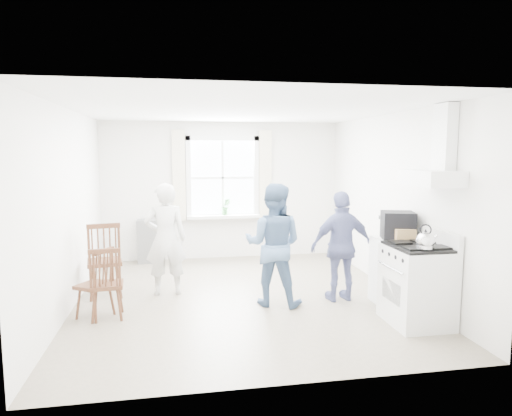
{
  "coord_description": "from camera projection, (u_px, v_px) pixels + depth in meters",
  "views": [
    {
      "loc": [
        -0.89,
        -6.19,
        2.04
      ],
      "look_at": [
        0.24,
        0.2,
        1.24
      ],
      "focal_mm": 32.0,
      "sensor_mm": 36.0,
      "label": 1
    }
  ],
  "objects": [
    {
      "name": "room_shell",
      "position": [
        241.0,
        206.0,
        6.29
      ],
      "size": [
        4.62,
        5.12,
        2.64
      ],
      "color": "gray",
      "rests_on": "ground"
    },
    {
      "name": "window_assembly",
      "position": [
        223.0,
        182.0,
        8.66
      ],
      "size": [
        1.88,
        0.24,
        1.7
      ],
      "color": "white",
      "rests_on": "room_shell"
    },
    {
      "name": "range_hood",
      "position": [
        435.0,
        164.0,
        5.26
      ],
      "size": [
        0.45,
        0.76,
        0.94
      ],
      "color": "white",
      "rests_on": "room_shell"
    },
    {
      "name": "shelf_unit",
      "position": [
        149.0,
        241.0,
        8.43
      ],
      "size": [
        0.4,
        0.3,
        0.8
      ],
      "primitive_type": "cube",
      "color": "slate",
      "rests_on": "ground"
    },
    {
      "name": "gas_stove",
      "position": [
        417.0,
        284.0,
        5.4
      ],
      "size": [
        0.68,
        0.76,
        1.12
      ],
      "color": "silver",
      "rests_on": "ground"
    },
    {
      "name": "kettle",
      "position": [
        425.0,
        241.0,
        5.1
      ],
      "size": [
        0.21,
        0.21,
        0.29
      ],
      "color": "silver",
      "rests_on": "gas_stove"
    },
    {
      "name": "low_cabinet",
      "position": [
        395.0,
        271.0,
        6.1
      ],
      "size": [
        0.5,
        0.55,
        0.9
      ],
      "primitive_type": "cube",
      "color": "white",
      "rests_on": "ground"
    },
    {
      "name": "stereo_stack",
      "position": [
        398.0,
        225.0,
        5.98
      ],
      "size": [
        0.49,
        0.46,
        0.36
      ],
      "color": "black",
      "rests_on": "low_cabinet"
    },
    {
      "name": "cardboard_box",
      "position": [
        404.0,
        235.0,
        5.84
      ],
      "size": [
        0.27,
        0.21,
        0.16
      ],
      "primitive_type": "cube",
      "rotation": [
        0.0,
        0.0,
        -0.11
      ],
      "color": "#A68350",
      "rests_on": "low_cabinet"
    },
    {
      "name": "windsor_chair_a",
      "position": [
        104.0,
        252.0,
        6.31
      ],
      "size": [
        0.53,
        0.52,
        1.08
      ],
      "color": "#442516",
      "rests_on": "ground"
    },
    {
      "name": "windsor_chair_b",
      "position": [
        106.0,
        276.0,
        5.48
      ],
      "size": [
        0.41,
        0.41,
        0.91
      ],
      "color": "#442516",
      "rests_on": "ground"
    },
    {
      "name": "windsor_chair_c",
      "position": [
        100.0,
        276.0,
        5.57
      ],
      "size": [
        0.51,
        0.51,
        0.88
      ],
      "color": "#442516",
      "rests_on": "ground"
    },
    {
      "name": "person_left",
      "position": [
        166.0,
        239.0,
        6.48
      ],
      "size": [
        0.6,
        0.6,
        1.61
      ],
      "primitive_type": "imported",
      "rotation": [
        0.0,
        0.0,
        3.17
      ],
      "color": "silver",
      "rests_on": "ground"
    },
    {
      "name": "person_mid",
      "position": [
        273.0,
        245.0,
        6.06
      ],
      "size": [
        1.04,
        1.04,
        1.63
      ],
      "primitive_type": "imported",
      "rotation": [
        0.0,
        0.0,
        2.74
      ],
      "color": "slate",
      "rests_on": "ground"
    },
    {
      "name": "person_right",
      "position": [
        342.0,
        246.0,
        6.23
      ],
      "size": [
        0.95,
        0.95,
        1.51
      ],
      "primitive_type": "imported",
      "rotation": [
        0.0,
        0.0,
        3.21
      ],
      "color": "navy",
      "rests_on": "ground"
    },
    {
      "name": "potted_plant",
      "position": [
        226.0,
        207.0,
        8.64
      ],
      "size": [
        0.18,
        0.18,
        0.32
      ],
      "primitive_type": "imported",
      "rotation": [
        0.0,
        0.0,
        0.01
      ],
      "color": "#337434",
      "rests_on": "window_assembly"
    }
  ]
}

